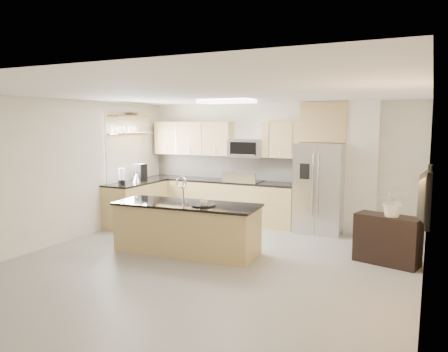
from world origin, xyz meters
The scene contains 27 objects.
floor centered at (0.00, 0.00, 0.00)m, with size 6.50×6.50×0.00m, color gray.
ceiling centered at (0.00, 0.00, 2.60)m, with size 6.00×6.50×0.02m, color white.
wall_back centered at (0.00, 3.25, 1.30)m, with size 6.00×0.02×2.60m, color white.
wall_front centered at (0.00, -3.25, 1.30)m, with size 6.00×0.02×2.60m, color white.
wall_left centered at (-3.00, 0.00, 1.30)m, with size 0.02×6.50×2.60m, color white.
wall_right centered at (3.00, 0.00, 1.30)m, with size 0.02×6.50×2.60m, color white.
back_counter centered at (-1.23, 2.93, 0.47)m, with size 3.55×0.66×1.44m.
left_counter centered at (-2.67, 1.85, 0.46)m, with size 0.66×1.50×0.92m.
range centered at (-0.60, 2.92, 0.47)m, with size 0.76×0.64×1.14m.
upper_cabinets centered at (-1.30, 3.09, 1.83)m, with size 3.50×0.33×0.75m.
microwave centered at (-0.60, 3.04, 1.63)m, with size 0.76×0.40×0.40m.
refrigerator centered at (1.06, 2.87, 0.89)m, with size 0.92×0.78×1.78m.
partition_column centered at (1.82, 3.10, 1.30)m, with size 0.60×0.30×2.60m, color silver.
window centered at (-2.98, 1.85, 1.65)m, with size 0.04×1.15×1.65m.
shelf_lower centered at (-2.85, 1.95, 1.95)m, with size 0.30×1.20×0.04m, color olive.
shelf_upper centered at (-2.85, 1.95, 2.32)m, with size 0.30×1.20×0.04m, color olive.
ceiling_fixture centered at (-0.40, 1.60, 2.56)m, with size 1.00×0.50×0.06m, color white.
island centered at (-0.62, 0.51, 0.42)m, with size 2.49×1.05×1.27m.
credenza centered at (2.48, 1.34, 0.38)m, with size 0.95×0.40×0.76m, color black.
cup centered at (-0.21, 0.36, 0.89)m, with size 0.13×0.13×0.10m, color white.
platter centered at (-0.27, 0.44, 0.85)m, with size 0.40×0.40×0.02m, color black.
blender centered at (-2.67, 1.40, 1.07)m, with size 0.15×0.15×0.34m.
kettle centered at (-2.62, 1.83, 1.02)m, with size 0.18×0.18×0.22m.
coffee_maker centered at (-2.69, 2.06, 1.09)m, with size 0.20×0.24×0.37m.
bowl centered at (-2.85, 2.03, 2.38)m, with size 0.32×0.32×0.08m, color silver.
flower_vase centered at (2.55, 1.26, 1.12)m, with size 0.64×0.56×0.71m, color beige.
television centered at (2.91, -0.20, 1.35)m, with size 1.08×0.14×0.62m, color black.
Camera 1 is at (3.02, -5.68, 2.17)m, focal length 35.00 mm.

